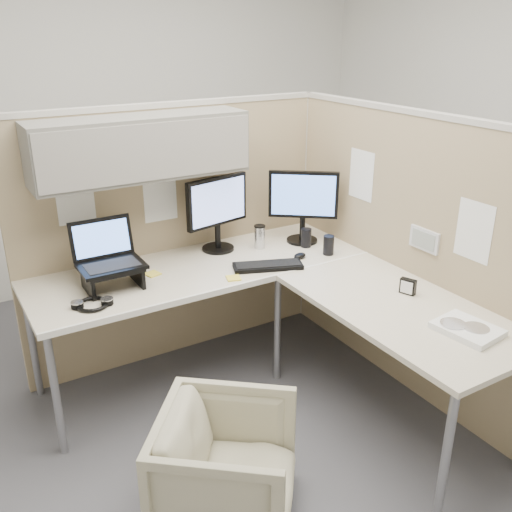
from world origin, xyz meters
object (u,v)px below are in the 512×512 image
desk (271,290)px  monitor_left (217,208)px  office_chair (226,462)px  keyboard (268,266)px

desk → monitor_left: size_ratio=4.29×
office_chair → keyboard: keyboard is taller
desk → keyboard: 0.21m
desk → keyboard: keyboard is taller
office_chair → keyboard: size_ratio=1.46×
desk → monitor_left: bearing=92.0°
office_chair → monitor_left: monitor_left is taller
desk → keyboard: (0.09, 0.18, 0.05)m
monitor_left → keyboard: size_ratio=1.16×
monitor_left → desk: bearing=-99.6°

